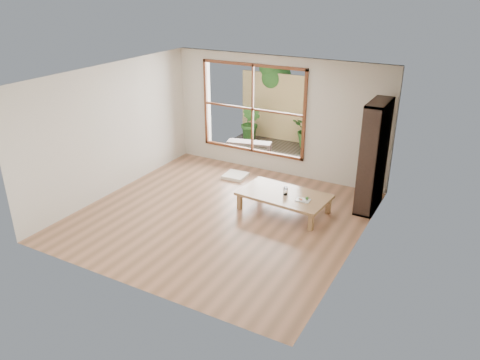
% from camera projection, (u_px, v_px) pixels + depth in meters
% --- Properties ---
extents(ground, '(5.00, 5.00, 0.00)m').
position_uv_depth(ground, '(221.00, 215.00, 8.76)').
color(ground, '#AC7756').
rests_on(ground, ground).
extents(low_table, '(1.72, 1.05, 0.36)m').
position_uv_depth(low_table, '(284.00, 196.00, 8.80)').
color(low_table, '#A67550').
rests_on(low_table, ground).
extents(floor_cushion, '(0.50, 0.50, 0.07)m').
position_uv_depth(floor_cushion, '(235.00, 176.00, 10.42)').
color(floor_cushion, white).
rests_on(floor_cushion, ground).
extents(bookshelf, '(0.33, 0.94, 2.09)m').
position_uv_depth(bookshelf, '(374.00, 157.00, 8.67)').
color(bookshelf, '#31201B').
rests_on(bookshelf, ground).
extents(glass_tall, '(0.08, 0.08, 0.15)m').
position_uv_depth(glass_tall, '(285.00, 191.00, 8.71)').
color(glass_tall, silver).
rests_on(glass_tall, low_table).
extents(glass_mid, '(0.07, 0.07, 0.11)m').
position_uv_depth(glass_mid, '(286.00, 192.00, 8.74)').
color(glass_mid, silver).
rests_on(glass_mid, low_table).
extents(glass_short, '(0.07, 0.07, 0.09)m').
position_uv_depth(glass_short, '(286.00, 191.00, 8.81)').
color(glass_short, silver).
rests_on(glass_short, low_table).
extents(glass_small, '(0.06, 0.06, 0.08)m').
position_uv_depth(glass_small, '(285.00, 189.00, 8.87)').
color(glass_small, silver).
rests_on(glass_small, low_table).
extents(food_tray, '(0.26, 0.19, 0.08)m').
position_uv_depth(food_tray, '(304.00, 200.00, 8.51)').
color(food_tray, white).
rests_on(food_tray, low_table).
extents(deck, '(2.80, 2.00, 0.05)m').
position_uv_depth(deck, '(273.00, 153.00, 11.88)').
color(deck, '#3A322A').
rests_on(deck, ground).
extents(garden_bench, '(1.13, 0.57, 0.34)m').
position_uv_depth(garden_bench, '(249.00, 144.00, 11.56)').
color(garden_bench, '#31201B').
rests_on(garden_bench, deck).
extents(bamboo_fence, '(2.80, 0.06, 1.80)m').
position_uv_depth(bamboo_fence, '(290.00, 109.00, 12.33)').
color(bamboo_fence, tan).
rests_on(bamboo_fence, ground).
extents(shrub_right, '(1.01, 0.91, 0.99)m').
position_uv_depth(shrub_right, '(311.00, 129.00, 11.96)').
color(shrub_right, '#336324').
rests_on(shrub_right, deck).
extents(shrub_left, '(0.66, 0.58, 1.02)m').
position_uv_depth(shrub_left, '(251.00, 123.00, 12.44)').
color(shrub_left, '#336324').
rests_on(shrub_left, deck).
extents(garden_tree, '(1.04, 0.85, 2.22)m').
position_uv_depth(garden_tree, '(272.00, 77.00, 12.58)').
color(garden_tree, '#4C3D2D').
rests_on(garden_tree, ground).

